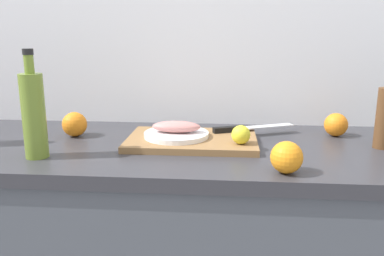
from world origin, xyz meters
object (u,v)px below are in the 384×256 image
object	(u,v)px
white_plate	(176,135)
cutting_board	(192,140)
lemon_0	(241,135)
orange_0	(336,125)
fish_fillet	(176,127)
chef_knife	(244,128)
olive_oil_bottle	(34,114)

from	to	relation	value
white_plate	cutting_board	bearing A→B (deg)	-0.82
lemon_0	orange_0	distance (m)	0.38
cutting_board	fish_fillet	world-z (taller)	fish_fillet
white_plate	orange_0	xyz separation A→B (m)	(0.53, 0.13, 0.01)
chef_knife	olive_oil_bottle	size ratio (longest dim) A/B	0.93
fish_fillet	chef_knife	world-z (taller)	fish_fillet
fish_fillet	orange_0	bearing A→B (deg)	14.17
olive_oil_bottle	fish_fillet	bearing A→B (deg)	25.72
cutting_board	olive_oil_bottle	size ratio (longest dim) A/B	1.34
orange_0	cutting_board	bearing A→B (deg)	-164.35
fish_fillet	chef_knife	bearing A→B (deg)	24.44
cutting_board	olive_oil_bottle	bearing A→B (deg)	-157.05
cutting_board	chef_knife	xyz separation A→B (m)	(0.17, 0.10, 0.02)
chef_knife	olive_oil_bottle	xyz separation A→B (m)	(-0.59, -0.28, 0.10)
lemon_0	chef_knife	bearing A→B (deg)	84.61
white_plate	fish_fillet	size ratio (longest dim) A/B	1.33
white_plate	lemon_0	distance (m)	0.21
chef_knife	olive_oil_bottle	distance (m)	0.66
chef_knife	orange_0	size ratio (longest dim) A/B	3.56
chef_knife	orange_0	distance (m)	0.31
cutting_board	orange_0	bearing A→B (deg)	15.65
cutting_board	fish_fillet	xyz separation A→B (m)	(-0.05, 0.00, 0.04)
fish_fillet	olive_oil_bottle	world-z (taller)	olive_oil_bottle
cutting_board	orange_0	xyz separation A→B (m)	(0.48, 0.13, 0.03)
lemon_0	olive_oil_bottle	size ratio (longest dim) A/B	0.19
white_plate	lemon_0	world-z (taller)	lemon_0
chef_knife	white_plate	bearing A→B (deg)	-178.25
fish_fillet	chef_knife	xyz separation A→B (m)	(0.22, 0.10, -0.02)
fish_fillet	orange_0	distance (m)	0.54
olive_oil_bottle	orange_0	distance (m)	0.95
cutting_board	fish_fillet	size ratio (longest dim) A/B	2.63
lemon_0	orange_0	world-z (taller)	orange_0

